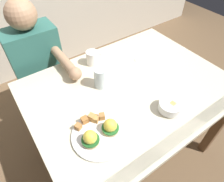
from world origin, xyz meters
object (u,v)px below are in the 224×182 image
Objects in this scene: dining_table at (129,98)px; fruit_bowl at (170,107)px; fork at (144,58)px; water_glass_near at (101,78)px; coffee_mug at (93,57)px; eggs_benedict_plate at (99,133)px; diner_person at (41,68)px.

dining_table is 10.00× the size of fruit_bowl.
water_glass_near is (-0.39, -0.06, 0.05)m from fork.
coffee_mug reaches higher than dining_table.
water_glass_near is (0.19, 0.29, 0.03)m from eggs_benedict_plate.
diner_person reaches higher than fork.
eggs_benedict_plate reaches higher than dining_table.
diner_person is at bearing 114.05° from water_glass_near.
water_glass_near reaches higher than coffee_mug.
water_glass_near is (-0.19, 0.37, 0.03)m from fruit_bowl.
eggs_benedict_plate is 0.68m from fork.
coffee_mug is 0.88× the size of water_glass_near.
eggs_benedict_plate is 0.57m from coffee_mug.
fruit_bowl is 0.47m from fork.
fork is (0.58, 0.34, -0.02)m from eggs_benedict_plate.
coffee_mug is 0.36m from fork.
fork is 0.40m from water_glass_near.
fruit_bowl is (0.39, -0.08, 0.01)m from eggs_benedict_plate.
eggs_benedict_plate is 2.12× the size of water_glass_near.
fruit_bowl is at bearing -77.65° from dining_table.
eggs_benedict_plate reaches higher than fork.
dining_table is at bearing -147.20° from fork.
dining_table is at bearing -78.39° from coffee_mug.
water_glass_near is at bearing -171.86° from fork.
diner_person is at bearing 91.95° from eggs_benedict_plate.
eggs_benedict_plate is (-0.33, -0.18, 0.13)m from dining_table.
dining_table is 10.77× the size of coffee_mug.
diner_person is (-0.41, 0.86, -0.12)m from fruit_bowl.
fruit_bowl is 0.78× the size of fork.
water_glass_near is at bearing -65.95° from diner_person.
water_glass_near reaches higher than fork.
fruit_bowl is 0.96m from diner_person.
diner_person is at bearing 144.44° from fork.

